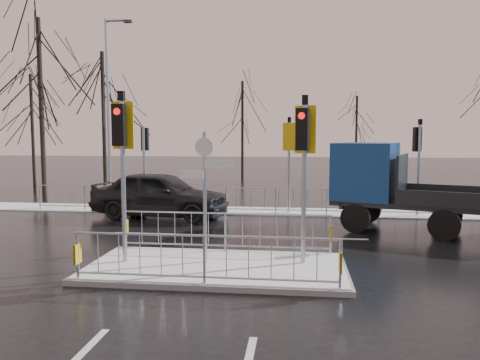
# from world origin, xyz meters

# --- Properties ---
(ground) EXTENTS (120.00, 120.00, 0.00)m
(ground) POSITION_xyz_m (0.00, 0.00, 0.00)
(ground) COLOR black
(ground) RESTS_ON ground
(snow_verge) EXTENTS (30.00, 2.00, 0.04)m
(snow_verge) POSITION_xyz_m (0.00, 8.60, 0.02)
(snow_verge) COLOR white
(snow_verge) RESTS_ON ground
(lane_markings) EXTENTS (8.00, 11.38, 0.01)m
(lane_markings) POSITION_xyz_m (0.00, -0.33, 0.00)
(lane_markings) COLOR silver
(lane_markings) RESTS_ON ground
(traffic_island) EXTENTS (6.00, 3.04, 4.15)m
(traffic_island) POSITION_xyz_m (-0.01, 0.01, 0.39)
(traffic_island) COLOR slate
(traffic_island) RESTS_ON ground
(far_kerb_fixtures) EXTENTS (18.00, 0.65, 3.83)m
(far_kerb_fixtures) POSITION_xyz_m (0.29, 8.09, 1.02)
(far_kerb_fixtures) COLOR #969BA3
(far_kerb_fixtures) RESTS_ON ground
(car_far_lane) EXTENTS (5.50, 2.83, 1.79)m
(car_far_lane) POSITION_xyz_m (-3.37, 6.79, 0.90)
(car_far_lane) COLOR black
(car_far_lane) RESTS_ON ground
(flatbed_truck) EXTENTS (6.63, 4.22, 2.89)m
(flatbed_truck) POSITION_xyz_m (4.98, 5.44, 1.54)
(flatbed_truck) COLOR black
(flatbed_truck) RESTS_ON ground
(tree_near_a) EXTENTS (4.75, 4.75, 8.97)m
(tree_near_a) POSITION_xyz_m (-10.50, 11.00, 6.11)
(tree_near_a) COLOR black
(tree_near_a) RESTS_ON ground
(tree_near_b) EXTENTS (4.00, 4.00, 7.55)m
(tree_near_b) POSITION_xyz_m (-8.00, 12.50, 5.15)
(tree_near_b) COLOR black
(tree_near_b) RESTS_ON ground
(tree_near_c) EXTENTS (3.50, 3.50, 6.61)m
(tree_near_c) POSITION_xyz_m (-12.50, 13.50, 4.50)
(tree_near_c) COLOR black
(tree_near_c) RESTS_ON ground
(tree_far_a) EXTENTS (3.75, 3.75, 7.08)m
(tree_far_a) POSITION_xyz_m (-2.00, 22.00, 4.82)
(tree_far_a) COLOR black
(tree_far_a) RESTS_ON ground
(tree_far_b) EXTENTS (3.25, 3.25, 6.14)m
(tree_far_b) POSITION_xyz_m (6.00, 24.00, 4.18)
(tree_far_b) COLOR black
(tree_far_b) RESTS_ON ground
(street_lamp_left) EXTENTS (1.25, 0.18, 8.20)m
(street_lamp_left) POSITION_xyz_m (-6.43, 9.50, 4.49)
(street_lamp_left) COLOR #969BA3
(street_lamp_left) RESTS_ON ground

